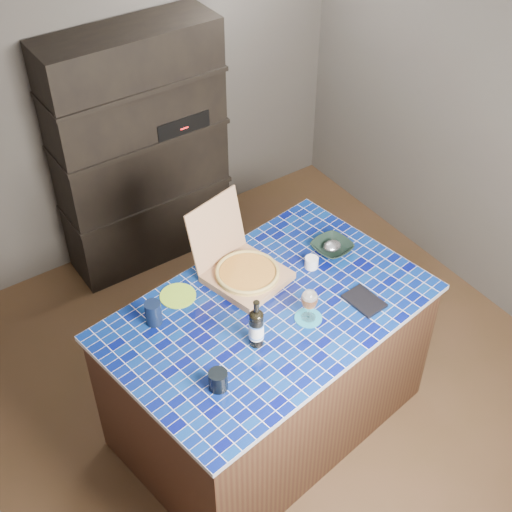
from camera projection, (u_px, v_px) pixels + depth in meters
room at (266, 226)px, 3.82m from camera, size 3.50×3.50×3.50m
shelving_unit at (141, 151)px, 5.00m from camera, size 1.20×0.41×1.80m
kitchen_island at (268, 367)px, 4.09m from camera, size 1.86×1.34×0.94m
pizza_box at (244, 270)px, 3.93m from camera, size 0.48×0.54×0.42m
mead_bottle at (256, 327)px, 3.53m from camera, size 0.08×0.08×0.29m
teal_trivet at (308, 318)px, 3.73m from camera, size 0.15×0.15×0.01m
wine_glass at (310, 300)px, 3.64m from camera, size 0.09×0.09×0.20m
tumbler at (218, 380)px, 3.36m from camera, size 0.09×0.09×0.10m
dvd_case at (364, 301)px, 3.82m from camera, size 0.16×0.22×0.02m
bowl at (332, 248)px, 4.12m from camera, size 0.25×0.25×0.05m
foil_contents at (332, 246)px, 4.11m from camera, size 0.11×0.09×0.05m
white_jar at (311, 263)px, 4.01m from camera, size 0.08×0.08×0.07m
navy_cup at (153, 313)px, 3.67m from camera, size 0.09×0.09×0.14m
green_trivet at (178, 296)px, 3.85m from camera, size 0.20×0.20×0.01m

